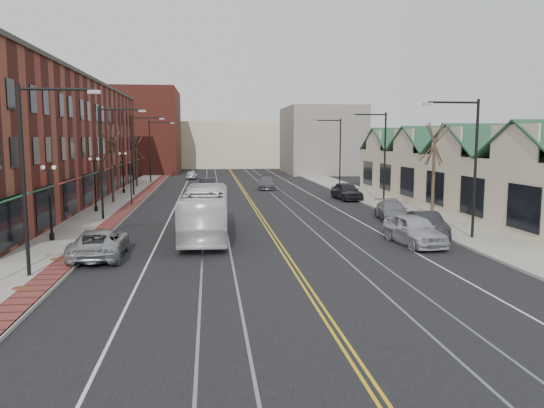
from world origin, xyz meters
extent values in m
plane|color=black|center=(0.00, 0.00, 0.00)|extent=(160.00, 160.00, 0.00)
cube|color=gray|center=(-12.00, 20.00, 0.07)|extent=(4.00, 120.00, 0.15)
cube|color=gray|center=(12.00, 20.00, 0.07)|extent=(4.00, 120.00, 0.15)
cube|color=maroon|center=(-19.00, 27.00, 5.50)|extent=(10.00, 50.00, 11.00)
cube|color=beige|center=(18.00, 20.00, 2.30)|extent=(8.00, 36.00, 4.60)
cube|color=maroon|center=(-16.00, 70.00, 7.00)|extent=(14.00, 18.00, 14.00)
cube|color=beige|center=(0.00, 85.00, 4.50)|extent=(22.00, 14.00, 9.00)
cube|color=slate|center=(15.00, 65.00, 5.50)|extent=(12.00, 16.00, 11.00)
cylinder|color=black|center=(-11.50, 0.00, 4.15)|extent=(0.16, 0.16, 8.00)
cylinder|color=black|center=(-10.00, 0.00, 7.95)|extent=(3.00, 0.12, 0.12)
cube|color=#999999|center=(-8.50, 0.00, 7.85)|extent=(0.50, 0.25, 0.15)
cylinder|color=black|center=(-11.50, 16.00, 4.15)|extent=(0.16, 0.16, 8.00)
cylinder|color=black|center=(-10.00, 16.00, 7.95)|extent=(3.00, 0.12, 0.12)
cube|color=#999999|center=(-8.50, 16.00, 7.85)|extent=(0.50, 0.25, 0.15)
cylinder|color=black|center=(-11.50, 32.00, 4.15)|extent=(0.16, 0.16, 8.00)
cylinder|color=black|center=(-10.00, 32.00, 7.95)|extent=(3.00, 0.12, 0.12)
cube|color=#999999|center=(-8.50, 32.00, 7.85)|extent=(0.50, 0.25, 0.15)
cylinder|color=black|center=(-11.50, 48.00, 4.15)|extent=(0.16, 0.16, 8.00)
cylinder|color=black|center=(-10.00, 48.00, 7.95)|extent=(3.00, 0.12, 0.12)
cube|color=#999999|center=(-8.50, 48.00, 7.85)|extent=(0.50, 0.25, 0.15)
cylinder|color=black|center=(11.50, 6.00, 4.15)|extent=(0.16, 0.16, 8.00)
cylinder|color=black|center=(10.00, 6.00, 7.95)|extent=(3.00, 0.12, 0.12)
cube|color=#999999|center=(8.50, 6.00, 7.85)|extent=(0.50, 0.25, 0.15)
cylinder|color=black|center=(11.50, 22.00, 4.15)|extent=(0.16, 0.16, 8.00)
cylinder|color=black|center=(10.00, 22.00, 7.95)|extent=(3.00, 0.12, 0.12)
cube|color=#999999|center=(8.50, 22.00, 7.85)|extent=(0.50, 0.25, 0.15)
cylinder|color=black|center=(11.50, 38.00, 4.15)|extent=(0.16, 0.16, 8.00)
cylinder|color=black|center=(10.00, 38.00, 7.95)|extent=(3.00, 0.12, 0.12)
cube|color=#999999|center=(8.50, 38.00, 7.85)|extent=(0.50, 0.25, 0.15)
cylinder|color=black|center=(-12.80, 8.00, 0.35)|extent=(0.28, 0.28, 0.40)
cylinder|color=black|center=(-12.80, 8.00, 2.15)|extent=(0.14, 0.14, 4.00)
cube|color=black|center=(-12.80, 8.00, 4.15)|extent=(0.60, 0.06, 0.06)
sphere|color=white|center=(-13.10, 8.00, 4.30)|extent=(0.24, 0.24, 0.24)
sphere|color=white|center=(-12.50, 8.00, 4.30)|extent=(0.24, 0.24, 0.24)
cylinder|color=black|center=(-12.80, 20.00, 0.35)|extent=(0.28, 0.28, 0.40)
cylinder|color=black|center=(-12.80, 20.00, 2.15)|extent=(0.14, 0.14, 4.00)
cube|color=black|center=(-12.80, 20.00, 4.15)|extent=(0.60, 0.06, 0.06)
sphere|color=white|center=(-13.10, 20.00, 4.30)|extent=(0.24, 0.24, 0.24)
sphere|color=white|center=(-12.50, 20.00, 4.30)|extent=(0.24, 0.24, 0.24)
cylinder|color=black|center=(-12.80, 34.00, 0.35)|extent=(0.28, 0.28, 0.40)
cylinder|color=black|center=(-12.80, 34.00, 2.15)|extent=(0.14, 0.14, 4.00)
cube|color=black|center=(-12.80, 34.00, 4.15)|extent=(0.60, 0.06, 0.06)
sphere|color=white|center=(-13.10, 34.00, 4.30)|extent=(0.24, 0.24, 0.24)
sphere|color=white|center=(-12.50, 34.00, 4.30)|extent=(0.24, 0.24, 0.24)
cylinder|color=#382B21|center=(-12.50, 26.00, 2.60)|extent=(0.24, 0.24, 4.90)
cylinder|color=#382B21|center=(-12.50, 26.00, 5.15)|extent=(0.58, 1.37, 2.90)
cylinder|color=#382B21|center=(-12.50, 26.00, 5.15)|extent=(1.60, 0.66, 2.78)
cylinder|color=#382B21|center=(-12.50, 26.00, 5.15)|extent=(0.53, 1.23, 2.96)
cylinder|color=#382B21|center=(-12.50, 26.00, 5.15)|extent=(1.69, 1.03, 2.64)
cylinder|color=#382B21|center=(-12.50, 26.00, 5.15)|extent=(1.78, 1.29, 2.48)
cylinder|color=#382B21|center=(-12.50, 42.00, 2.42)|extent=(0.24, 0.24, 4.55)
cylinder|color=#382B21|center=(-12.50, 42.00, 4.80)|extent=(0.55, 1.28, 2.69)
cylinder|color=#382B21|center=(-12.50, 42.00, 4.80)|extent=(1.49, 0.62, 2.58)
cylinder|color=#382B21|center=(-12.50, 42.00, 4.80)|extent=(0.50, 1.15, 2.75)
cylinder|color=#382B21|center=(-12.50, 42.00, 4.80)|extent=(1.57, 0.97, 2.45)
cylinder|color=#382B21|center=(-12.50, 42.00, 4.80)|extent=(1.66, 1.20, 2.30)
cylinder|color=#382B21|center=(12.50, 14.00, 2.78)|extent=(0.24, 0.24, 5.25)
cylinder|color=#382B21|center=(12.50, 14.00, 5.50)|extent=(0.61, 1.46, 3.10)
cylinder|color=#382B21|center=(12.50, 14.00, 5.50)|extent=(1.70, 0.70, 2.97)
cylinder|color=#382B21|center=(12.50, 14.00, 5.50)|extent=(0.56, 1.31, 3.17)
cylinder|color=#382B21|center=(12.50, 14.00, 5.50)|extent=(1.80, 1.10, 2.82)
cylinder|color=#382B21|center=(12.50, 14.00, 5.50)|extent=(1.90, 1.37, 2.65)
cylinder|color=#592D19|center=(-11.20, -2.00, 0.16)|extent=(0.60, 0.60, 0.02)
cylinder|color=#592D19|center=(-11.20, 3.00, 0.16)|extent=(0.60, 0.60, 0.02)
cylinder|color=#592D19|center=(-11.20, 8.00, 0.16)|extent=(0.60, 0.60, 0.02)
cylinder|color=black|center=(-10.60, 24.00, 1.75)|extent=(0.12, 0.12, 3.20)
imported|color=black|center=(-10.60, 24.00, 3.50)|extent=(0.18, 0.15, 0.90)
imported|color=white|center=(-4.06, 8.52, 1.52)|extent=(2.91, 10.97, 3.03)
imported|color=#9B9EA1|center=(-9.30, 3.69, 0.74)|extent=(2.67, 5.42, 1.48)
imported|color=#B9BBC1|center=(7.50, 4.91, 0.86)|extent=(2.44, 5.19, 1.72)
imported|color=#222228|center=(9.30, 7.46, 0.73)|extent=(1.95, 4.56, 1.46)
imported|color=slate|center=(9.30, 13.52, 0.70)|extent=(2.57, 5.05, 1.40)
imported|color=black|center=(9.30, 26.41, 0.85)|extent=(2.39, 5.11, 1.69)
imported|color=black|center=(-4.15, 37.21, 0.70)|extent=(1.93, 4.38, 1.40)
imported|color=#5B5A61|center=(2.79, 37.96, 0.70)|extent=(2.44, 5.00, 1.40)
imported|color=#B0B3B8|center=(-6.27, 53.64, 0.64)|extent=(1.92, 3.90, 1.28)
camera|label=1|loc=(-3.81, -23.06, 5.98)|focal=35.00mm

